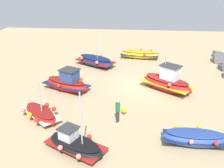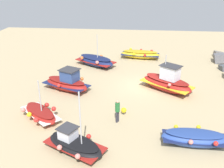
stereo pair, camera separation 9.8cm
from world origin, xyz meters
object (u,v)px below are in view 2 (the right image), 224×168
at_px(fishing_boat_2, 140,54).
at_px(fishing_boat_6, 96,61).
at_px(fishing_boat_3, 194,138).
at_px(mooring_buoy_0, 124,110).
at_px(person_walking, 117,109).
at_px(fishing_boat_5, 74,144).
at_px(fishing_boat_0, 167,82).
at_px(fishing_boat_1, 67,83).
at_px(fishing_boat_4, 40,113).

relative_size(fishing_boat_2, fishing_boat_6, 0.98).
xyz_separation_m(fishing_boat_3, mooring_buoy_0, (-3.15, -4.32, -0.14)).
relative_size(fishing_boat_3, fishing_boat_6, 0.80).
bearing_deg(fishing_boat_2, fishing_boat_6, -140.41).
xyz_separation_m(person_walking, mooring_buoy_0, (-1.03, 0.37, -0.61)).
bearing_deg(fishing_boat_5, fishing_boat_0, -97.02).
bearing_deg(fishing_boat_1, fishing_boat_3, -12.58).
xyz_separation_m(fishing_boat_2, fishing_boat_5, (17.77, -3.71, -0.04)).
xyz_separation_m(fishing_boat_2, mooring_buoy_0, (13.42, -1.14, -0.15)).
distance_m(fishing_boat_0, fishing_boat_1, 8.61).
bearing_deg(fishing_boat_0, fishing_boat_3, -46.75).
bearing_deg(fishing_boat_2, fishing_boat_1, -116.77).
height_order(fishing_boat_4, person_walking, fishing_boat_4).
distance_m(fishing_boat_4, fishing_boat_5, 4.57).
xyz_separation_m(fishing_boat_1, fishing_boat_3, (6.87, 9.45, -0.20)).
distance_m(fishing_boat_1, fishing_boat_3, 11.69).
bearing_deg(fishing_boat_5, mooring_buoy_0, -93.39).
distance_m(fishing_boat_1, mooring_buoy_0, 6.35).
height_order(fishing_boat_3, fishing_boat_5, fishing_boat_5).
xyz_separation_m(fishing_boat_3, fishing_boat_6, (-13.37, -8.02, 0.08)).
distance_m(person_walking, mooring_buoy_0, 1.25).
height_order(fishing_boat_3, person_walking, person_walking).
bearing_deg(fishing_boat_6, person_walking, 137.14).
relative_size(fishing_boat_6, person_walking, 2.89).
height_order(fishing_boat_6, person_walking, fishing_boat_6).
relative_size(fishing_boat_3, mooring_buoy_0, 7.02).
bearing_deg(fishing_boat_6, fishing_boat_1, 108.26).
height_order(fishing_boat_0, fishing_boat_1, fishing_boat_0).
distance_m(fishing_boat_3, fishing_boat_6, 15.59).
bearing_deg(mooring_buoy_0, fishing_boat_4, -79.36).
relative_size(fishing_boat_4, fishing_boat_5, 0.90).
bearing_deg(fishing_boat_0, fishing_boat_2, 141.12).
xyz_separation_m(fishing_boat_5, person_walking, (-3.32, 2.19, 0.50)).
distance_m(fishing_boat_0, fishing_boat_6, 9.15).
relative_size(fishing_boat_4, mooring_buoy_0, 6.45).
bearing_deg(fishing_boat_0, person_walking, -87.92).
bearing_deg(fishing_boat_1, person_walking, -21.57).
height_order(fishing_boat_1, fishing_boat_4, fishing_boat_4).
distance_m(fishing_boat_0, fishing_boat_5, 10.70).
bearing_deg(fishing_boat_2, person_walking, -89.87).
xyz_separation_m(fishing_boat_3, person_walking, (-2.12, -4.70, 0.47)).
distance_m(fishing_boat_0, fishing_boat_2, 9.22).
height_order(fishing_boat_1, mooring_buoy_0, fishing_boat_1).
distance_m(fishing_boat_3, person_walking, 5.17).
bearing_deg(fishing_boat_3, fishing_boat_0, -81.56).
xyz_separation_m(fishing_boat_5, fishing_boat_6, (-14.57, -1.13, 0.11)).
distance_m(fishing_boat_4, person_walking, 5.42).
height_order(fishing_boat_1, person_walking, fishing_boat_1).
distance_m(fishing_boat_3, mooring_buoy_0, 5.35).
distance_m(fishing_boat_2, fishing_boat_3, 16.87).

